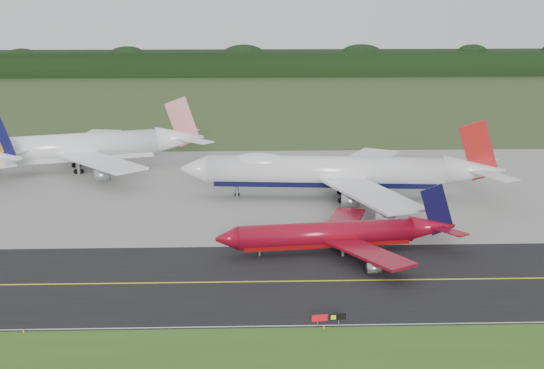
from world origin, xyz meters
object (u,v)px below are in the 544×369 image
at_px(jet_ba_747, 337,172).
at_px(taxiway_sign, 329,317).
at_px(jet_red_737, 339,234).
at_px(jet_star_tail, 75,148).

height_order(jet_ba_747, taxiway_sign, jet_ba_747).
distance_m(jet_red_737, taxiway_sign, 28.86).
height_order(jet_ba_747, jet_red_737, jet_ba_747).
xyz_separation_m(jet_red_737, jet_star_tail, (-56.45, 59.81, 2.55)).
bearing_deg(taxiway_sign, jet_red_737, 80.51).
relative_size(jet_ba_747, taxiway_sign, 14.90).
relative_size(jet_ba_747, jet_red_737, 1.65).
height_order(jet_star_tail, taxiway_sign, jet_star_tail).
distance_m(jet_ba_747, taxiway_sign, 61.98).
bearing_deg(jet_red_737, jet_star_tail, 133.35).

